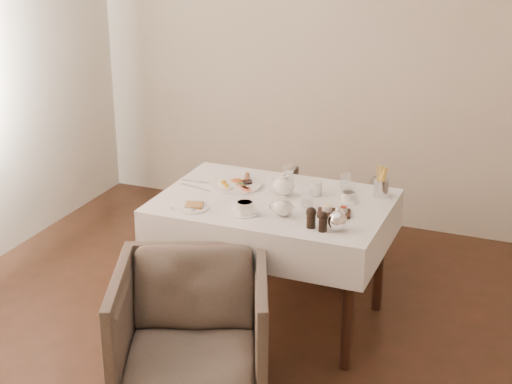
{
  "coord_description": "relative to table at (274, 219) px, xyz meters",
  "views": [
    {
      "loc": [
        1.24,
        -2.94,
        2.38
      ],
      "look_at": [
        -0.28,
        0.78,
        0.82
      ],
      "focal_mm": 55.0,
      "sensor_mm": 36.0,
      "label": 1
    }
  ],
  "objects": [
    {
      "name": "table",
      "position": [
        0.0,
        0.0,
        0.0
      ],
      "size": [
        1.28,
        0.88,
        0.75
      ],
      "color": "black",
      "rests_on": "ground"
    },
    {
      "name": "armchair_near",
      "position": [
        -0.11,
        -0.83,
        -0.29
      ],
      "size": [
        0.97,
        0.98,
        0.69
      ],
      "primitive_type": "imported",
      "rotation": [
        0.0,
        0.0,
        0.39
      ],
      "color": "#483E35",
      "rests_on": "ground"
    },
    {
      "name": "armchair_far",
      "position": [
        0.03,
        0.82,
        -0.35
      ],
      "size": [
        0.62,
        0.64,
        0.58
      ],
      "primitive_type": "imported",
      "rotation": [
        0.0,
        0.0,
        3.15
      ],
      "color": "#483E35",
      "rests_on": "ground"
    },
    {
      "name": "breakfast_plate",
      "position": [
        -0.28,
        0.12,
        0.13
      ],
      "size": [
        0.31,
        0.31,
        0.04
      ],
      "rotation": [
        0.0,
        0.0,
        -0.1
      ],
      "color": "white",
      "rests_on": "table"
    },
    {
      "name": "side_plate",
      "position": [
        -0.38,
        -0.29,
        0.13
      ],
      "size": [
        0.19,
        0.19,
        0.02
      ],
      "rotation": [
        0.0,
        0.0,
        0.1
      ],
      "color": "white",
      "rests_on": "table"
    },
    {
      "name": "teapot_centre",
      "position": [
        0.03,
        0.08,
        0.18
      ],
      "size": [
        0.19,
        0.15,
        0.14
      ],
      "primitive_type": null,
      "rotation": [
        0.0,
        0.0,
        -0.12
      ],
      "color": "white",
      "rests_on": "table"
    },
    {
      "name": "teapot_front",
      "position": [
        0.13,
        -0.2,
        0.18
      ],
      "size": [
        0.16,
        0.13,
        0.12
      ],
      "primitive_type": null,
      "rotation": [
        0.0,
        0.0,
        0.08
      ],
      "color": "white",
      "rests_on": "table"
    },
    {
      "name": "creamer",
      "position": [
        0.19,
        0.16,
        0.16
      ],
      "size": [
        0.08,
        0.08,
        0.08
      ],
      "primitive_type": "cylinder",
      "rotation": [
        0.0,
        0.0,
        0.15
      ],
      "color": "white",
      "rests_on": "table"
    },
    {
      "name": "teacup_near",
      "position": [
        -0.07,
        -0.25,
        0.15
      ],
      "size": [
        0.14,
        0.14,
        0.07
      ],
      "rotation": [
        0.0,
        0.0,
        -0.21
      ],
      "color": "white",
      "rests_on": "table"
    },
    {
      "name": "teacup_far",
      "position": [
        0.4,
        0.13,
        0.14
      ],
      "size": [
        0.12,
        0.12,
        0.06
      ],
      "rotation": [
        0.0,
        0.0,
        -0.14
      ],
      "color": "white",
      "rests_on": "table"
    },
    {
      "name": "glass_left",
      "position": [
        -0.03,
        0.33,
        0.16
      ],
      "size": [
        0.08,
        0.08,
        0.09
      ],
      "primitive_type": "cylinder",
      "rotation": [
        0.0,
        0.0,
        0.25
      ],
      "color": "silver",
      "rests_on": "table"
    },
    {
      "name": "glass_mid",
      "position": [
        0.2,
        -0.02,
        0.16
      ],
      "size": [
        0.09,
        0.09,
        0.1
      ],
      "primitive_type": "cylinder",
      "rotation": [
        0.0,
        0.0,
        0.31
      ],
      "color": "silver",
      "rests_on": "table"
    },
    {
      "name": "glass_right",
      "position": [
        0.32,
        0.31,
        0.16
      ],
      "size": [
        0.08,
        0.08,
        0.09
      ],
      "primitive_type": "cylinder",
      "rotation": [
        0.0,
        0.0,
        -0.34
      ],
      "color": "silver",
      "rests_on": "table"
    },
    {
      "name": "condiment_board",
      "position": [
        0.37,
        -0.08,
        0.13
      ],
      "size": [
        0.2,
        0.16,
        0.04
      ],
      "rotation": [
        0.0,
        0.0,
        0.25
      ],
      "color": "black",
      "rests_on": "table"
    },
    {
      "name": "pepper_mill_left",
      "position": [
        0.31,
        -0.29,
        0.17
      ],
      "size": [
        0.07,
        0.07,
        0.11
      ],
      "primitive_type": null,
      "rotation": [
        0.0,
        0.0,
        0.32
      ],
      "color": "black",
      "rests_on": "table"
    },
    {
      "name": "pepper_mill_right",
      "position": [
        0.38,
        -0.31,
        0.17
      ],
      "size": [
        0.06,
        0.06,
        0.11
      ],
      "primitive_type": null,
      "rotation": [
        0.0,
        0.0,
        0.25
      ],
      "color": "black",
      "rests_on": "table"
    },
    {
      "name": "silver_pot",
      "position": [
        0.45,
        -0.28,
        0.18
      ],
      "size": [
        0.14,
        0.12,
        0.13
      ],
      "primitive_type": null,
      "rotation": [
        0.0,
        0.0,
        -0.21
      ],
      "color": "white",
      "rests_on": "table"
    },
    {
      "name": "fries_cup",
      "position": [
        0.54,
        0.28,
        0.2
      ],
      "size": [
        0.09,
        0.09,
        0.18
      ],
      "rotation": [
        0.0,
        0.0,
        0.07
      ],
      "color": "silver",
      "rests_on": "table"
    },
    {
      "name": "cutlery_fork",
      "position": [
        -0.52,
        0.09,
        0.12
      ],
      "size": [
        0.2,
        0.03,
        0.0
      ],
      "primitive_type": "cube",
      "rotation": [
        0.0,
        0.0,
        1.64
      ],
      "color": "silver",
      "rests_on": "table"
    },
    {
      "name": "cutlery_knife",
      "position": [
        -0.49,
        0.01,
        0.12
      ],
      "size": [
        0.21,
        0.06,
        0.0
      ],
      "primitive_type": "cube",
      "rotation": [
        0.0,
        0.0,
        1.35
      ],
      "color": "silver",
      "rests_on": "table"
    }
  ]
}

